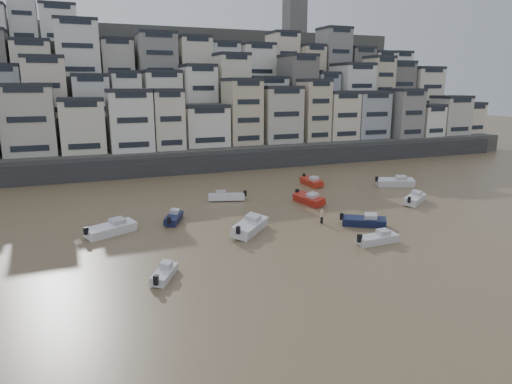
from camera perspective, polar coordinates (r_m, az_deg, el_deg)
name	(u,v)px	position (r m, az deg, el deg)	size (l,w,h in m)	color
harbor_wall	(210,163)	(87.90, -5.81, 3.68)	(140.00, 3.00, 3.50)	#38383A
hillside	(184,97)	(126.50, -8.99, 11.62)	(141.04, 66.00, 50.00)	#4C4C47
boat_a	(378,237)	(49.78, 14.99, -5.46)	(5.01, 1.64, 1.37)	silver
boat_b	(364,220)	(55.30, 13.35, -3.41)	(5.52, 1.81, 1.50)	#121A3A
boat_c	(250,225)	(51.36, -0.76, -4.10)	(6.98, 2.28, 1.90)	silver
boat_d	(415,197)	(67.96, 19.23, -0.64)	(6.00, 1.96, 1.64)	silver
boat_e	(309,198)	(64.27, 6.61, -0.75)	(5.96, 1.95, 1.62)	#A41E14
boat_f	(174,217)	(56.31, -10.26, -3.04)	(4.96, 1.62, 1.35)	#131A3E
boat_g	(395,181)	(78.14, 17.04, 1.32)	(6.56, 2.15, 1.79)	silver
boat_h	(226,195)	(65.81, -3.72, -0.39)	(5.68, 1.86, 1.55)	silver
boat_i	(311,181)	(76.16, 6.95, 1.43)	(5.82, 1.90, 1.59)	#AD2415
boat_j	(164,272)	(40.52, -11.40, -9.76)	(4.43, 1.45, 1.21)	silver
boat_k	(111,227)	(53.21, -17.68, -4.24)	(6.20, 2.03, 1.69)	white
person_pink	(322,216)	(55.41, 8.23, -3.02)	(0.44, 0.44, 1.74)	tan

